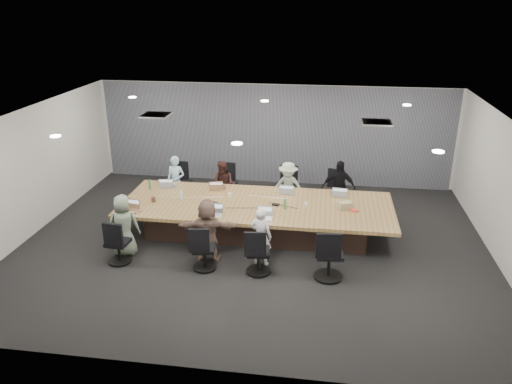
# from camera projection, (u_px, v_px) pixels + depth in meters

# --- Properties ---
(floor) EXTENTS (10.00, 8.00, 0.00)m
(floor) POSITION_uv_depth(u_px,v_px,m) (253.00, 243.00, 10.89)
(floor) COLOR black
(floor) RESTS_ON ground
(ceiling) EXTENTS (10.00, 8.00, 0.00)m
(ceiling) POSITION_uv_depth(u_px,v_px,m) (253.00, 117.00, 9.86)
(ceiling) COLOR white
(ceiling) RESTS_ON wall_back
(wall_back) EXTENTS (10.00, 0.00, 2.80)m
(wall_back) POSITION_uv_depth(u_px,v_px,m) (274.00, 134.00, 14.06)
(wall_back) COLOR beige
(wall_back) RESTS_ON ground
(wall_front) EXTENTS (10.00, 0.00, 2.80)m
(wall_front) POSITION_uv_depth(u_px,v_px,m) (209.00, 287.00, 6.69)
(wall_front) COLOR beige
(wall_front) RESTS_ON ground
(wall_left) EXTENTS (0.00, 8.00, 2.80)m
(wall_left) POSITION_uv_depth(u_px,v_px,m) (30.00, 172.00, 11.04)
(wall_left) COLOR beige
(wall_left) RESTS_ON ground
(wall_right) EXTENTS (0.00, 8.00, 2.80)m
(wall_right) POSITION_uv_depth(u_px,v_px,m) (507.00, 196.00, 9.71)
(wall_right) COLOR beige
(wall_right) RESTS_ON ground
(curtain) EXTENTS (9.80, 0.04, 2.80)m
(curtain) POSITION_uv_depth(u_px,v_px,m) (274.00, 135.00, 13.98)
(curtain) COLOR slate
(curtain) RESTS_ON ground
(conference_table) EXTENTS (6.00, 2.20, 0.74)m
(conference_table) POSITION_uv_depth(u_px,v_px,m) (257.00, 217.00, 11.20)
(conference_table) COLOR #3B2820
(conference_table) RESTS_ON ground
(chair_0) EXTENTS (0.62, 0.62, 0.80)m
(chair_0) POSITION_uv_depth(u_px,v_px,m) (180.00, 186.00, 13.07)
(chair_0) COLOR black
(chair_0) RESTS_ON ground
(chair_1) EXTENTS (0.64, 0.64, 0.85)m
(chair_1) POSITION_uv_depth(u_px,v_px,m) (227.00, 187.00, 12.90)
(chair_1) COLOR black
(chair_1) RESTS_ON ground
(chair_2) EXTENTS (0.62, 0.62, 0.84)m
(chair_2) POSITION_uv_depth(u_px,v_px,m) (289.00, 190.00, 12.68)
(chair_2) COLOR black
(chair_2) RESTS_ON ground
(chair_3) EXTENTS (0.64, 0.64, 0.76)m
(chair_3) POSITION_uv_depth(u_px,v_px,m) (338.00, 194.00, 12.53)
(chair_3) COLOR black
(chair_3) RESTS_ON ground
(chair_4) EXTENTS (0.54, 0.54, 0.73)m
(chair_4) POSITION_uv_depth(u_px,v_px,m) (118.00, 246.00, 9.99)
(chair_4) COLOR black
(chair_4) RESTS_ON ground
(chair_5) EXTENTS (0.56, 0.56, 0.74)m
(chair_5) POSITION_uv_depth(u_px,v_px,m) (204.00, 252.00, 9.76)
(chair_5) COLOR black
(chair_5) RESTS_ON ground
(chair_6) EXTENTS (0.57, 0.57, 0.76)m
(chair_6) POSITION_uv_depth(u_px,v_px,m) (258.00, 255.00, 9.61)
(chair_6) COLOR black
(chair_6) RESTS_ON ground
(chair_7) EXTENTS (0.64, 0.64, 0.87)m
(chair_7) POSITION_uv_depth(u_px,v_px,m) (329.00, 258.00, 9.41)
(chair_7) COLOR black
(chair_7) RESTS_ON ground
(person_0) EXTENTS (0.51, 0.36, 1.30)m
(person_0) POSITION_uv_depth(u_px,v_px,m) (176.00, 181.00, 12.66)
(person_0) COLOR #A0CDE5
(person_0) RESTS_ON ground
(laptop_0) EXTENTS (0.38, 0.29, 0.02)m
(laptop_0) POSITION_uv_depth(u_px,v_px,m) (169.00, 185.00, 12.11)
(laptop_0) COLOR #B2B2B7
(laptop_0) RESTS_ON conference_table
(person_1) EXTENTS (0.68, 0.58, 1.22)m
(person_1) POSITION_uv_depth(u_px,v_px,m) (224.00, 185.00, 12.50)
(person_1) COLOR #341C1A
(person_1) RESTS_ON ground
(laptop_1) EXTENTS (0.38, 0.30, 0.02)m
(laptop_1) POSITION_uv_depth(u_px,v_px,m) (219.00, 188.00, 11.95)
(laptop_1) COLOR #8C6647
(laptop_1) RESTS_ON conference_table
(person_2) EXTENTS (0.92, 0.65, 1.28)m
(person_2) POSITION_uv_depth(u_px,v_px,m) (288.00, 187.00, 12.28)
(person_2) COLOR #9DAD9C
(person_2) RESTS_ON ground
(laptop_2) EXTENTS (0.38, 0.28, 0.02)m
(laptop_2) POSITION_uv_depth(u_px,v_px,m) (286.00, 191.00, 11.73)
(laptop_2) COLOR #B2B2B7
(laptop_2) RESTS_ON conference_table
(person_3) EXTENTS (0.82, 0.36, 1.39)m
(person_3) POSITION_uv_depth(u_px,v_px,m) (338.00, 188.00, 12.10)
(person_3) COLOR black
(person_3) RESTS_ON ground
(laptop_3) EXTENTS (0.38, 0.28, 0.02)m
(laptop_3) POSITION_uv_depth(u_px,v_px,m) (339.00, 194.00, 11.57)
(laptop_3) COLOR #B2B2B7
(laptop_3) RESTS_ON conference_table
(person_4) EXTENTS (0.72, 0.54, 1.32)m
(person_4) POSITION_uv_depth(u_px,v_px,m) (124.00, 225.00, 10.21)
(person_4) COLOR slate
(person_4) RESTS_ON ground
(laptop_4) EXTENTS (0.35, 0.28, 0.02)m
(laptop_4) POSITION_uv_depth(u_px,v_px,m) (133.00, 211.00, 10.68)
(laptop_4) COLOR #8C6647
(laptop_4) RESTS_ON conference_table
(person_5) EXTENTS (1.27, 0.52, 1.33)m
(person_5) POSITION_uv_depth(u_px,v_px,m) (208.00, 230.00, 9.97)
(person_5) COLOR #785C50
(person_5) RESTS_ON ground
(laptop_5) EXTENTS (0.34, 0.24, 0.02)m
(laptop_5) POSITION_uv_depth(u_px,v_px,m) (214.00, 215.00, 10.44)
(laptop_5) COLOR #B2B2B7
(laptop_5) RESTS_ON conference_table
(person_6) EXTENTS (0.50, 0.38, 1.22)m
(person_6) POSITION_uv_depth(u_px,v_px,m) (261.00, 236.00, 9.85)
(person_6) COLOR silver
(person_6) RESTS_ON ground
(laptop_6) EXTENTS (0.33, 0.23, 0.02)m
(laptop_6) POSITION_uv_depth(u_px,v_px,m) (264.00, 219.00, 10.30)
(laptop_6) COLOR #B2B2B7
(laptop_6) RESTS_ON conference_table
(bottle_green_left) EXTENTS (0.08, 0.08, 0.23)m
(bottle_green_left) POSITION_uv_depth(u_px,v_px,m) (150.00, 184.00, 11.87)
(bottle_green_left) COLOR #417749
(bottle_green_left) RESTS_ON conference_table
(bottle_green_right) EXTENTS (0.08, 0.08, 0.23)m
(bottle_green_right) POSITION_uv_depth(u_px,v_px,m) (285.00, 204.00, 10.75)
(bottle_green_right) COLOR #417749
(bottle_green_right) RESTS_ON conference_table
(bottle_clear) EXTENTS (0.07, 0.07, 0.20)m
(bottle_clear) POSITION_uv_depth(u_px,v_px,m) (181.00, 195.00, 11.28)
(bottle_clear) COLOR silver
(bottle_clear) RESTS_ON conference_table
(cup_white_far) EXTENTS (0.09, 0.09, 0.10)m
(cup_white_far) POSITION_uv_depth(u_px,v_px,m) (230.00, 195.00, 11.40)
(cup_white_far) COLOR white
(cup_white_far) RESTS_ON conference_table
(cup_white_near) EXTENTS (0.09, 0.09, 0.09)m
(cup_white_near) POSITION_uv_depth(u_px,v_px,m) (306.00, 205.00, 10.90)
(cup_white_near) COLOR white
(cup_white_near) RESTS_ON conference_table
(mug_brown) EXTENTS (0.11, 0.11, 0.12)m
(mug_brown) POSITION_uv_depth(u_px,v_px,m) (153.00, 199.00, 11.15)
(mug_brown) COLOR brown
(mug_brown) RESTS_ON conference_table
(mic_left) EXTENTS (0.18, 0.15, 0.03)m
(mic_left) POSITION_uv_depth(u_px,v_px,m) (214.00, 203.00, 11.04)
(mic_left) COLOR black
(mic_left) RESTS_ON conference_table
(mic_right) EXTENTS (0.18, 0.15, 0.03)m
(mic_right) POSITION_uv_depth(u_px,v_px,m) (276.00, 205.00, 10.97)
(mic_right) COLOR black
(mic_right) RESTS_ON conference_table
(stapler) EXTENTS (0.18, 0.06, 0.07)m
(stapler) POSITION_uv_depth(u_px,v_px,m) (265.00, 211.00, 10.61)
(stapler) COLOR black
(stapler) RESTS_ON conference_table
(canvas_bag) EXTENTS (0.33, 0.27, 0.15)m
(canvas_bag) POSITION_uv_depth(u_px,v_px,m) (345.00, 205.00, 10.77)
(canvas_bag) COLOR tan
(canvas_bag) RESTS_ON conference_table
(snack_packet) EXTENTS (0.19, 0.16, 0.04)m
(snack_packet) POSITION_uv_depth(u_px,v_px,m) (354.00, 211.00, 10.66)
(snack_packet) COLOR #EF3E39
(snack_packet) RESTS_ON conference_table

